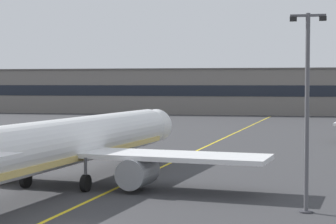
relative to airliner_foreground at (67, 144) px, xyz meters
name	(u,v)px	position (x,y,z in m)	size (l,w,h in m)	color
taxiway_centreline	(173,162)	(5.40, 16.31, -3.37)	(0.30, 180.00, 0.01)	yellow
airliner_foreground	(67,144)	(0.00, 0.00, 0.00)	(32.35, 41.47, 11.65)	white
apron_lamp_post	(307,109)	(18.49, -6.44, 3.21)	(2.24, 0.90, 12.56)	#515156
safety_cone_by_nose_gear	(127,157)	(0.30, 16.97, -3.11)	(0.44, 0.44, 0.55)	orange
terminal_building	(223,91)	(-0.70, 116.18, 2.65)	(147.11, 12.40, 12.03)	slate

